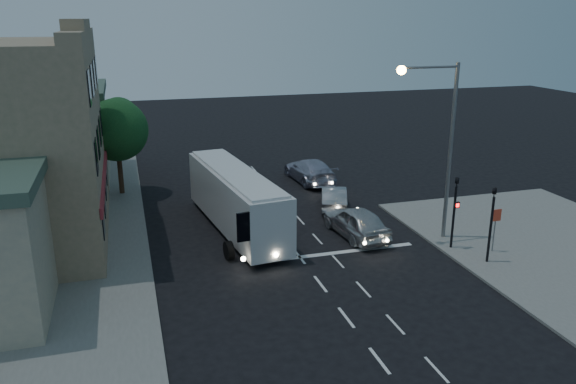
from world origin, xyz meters
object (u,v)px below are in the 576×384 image
object	(u,v)px
traffic_signal_side	(492,216)
regulatory_sign	(496,223)
car_suv	(356,222)
car_sedan_a	(334,197)
street_tree	(116,127)
car_sedan_b	(310,170)
streetlight	(441,132)
tour_bus	(236,198)
traffic_signal_main	(455,204)

from	to	relation	value
traffic_signal_side	regulatory_sign	size ratio (longest dim) A/B	1.86
car_suv	car_sedan_a	xyz separation A→B (m)	(0.49, 4.63, -0.12)
traffic_signal_side	street_tree	size ratio (longest dim) A/B	0.66
car_sedan_b	traffic_signal_side	xyz separation A→B (m)	(3.64, -15.67, 1.61)
car_sedan_b	streetlight	world-z (taller)	streetlight
car_sedan_a	streetlight	world-z (taller)	streetlight
traffic_signal_side	car_sedan_b	bearing A→B (deg)	103.06
tour_bus	car_sedan_b	bearing A→B (deg)	41.65
tour_bus	car_suv	distance (m)	6.62
car_sedan_b	car_suv	bearing A→B (deg)	80.71
regulatory_sign	street_tree	size ratio (longest dim) A/B	0.35
tour_bus	car_sedan_a	world-z (taller)	tour_bus
tour_bus	traffic_signal_side	bearing A→B (deg)	-43.75
tour_bus	streetlight	xyz separation A→B (m)	(9.56, -4.38, 3.91)
car_sedan_a	traffic_signal_side	distance (m)	10.61
streetlight	street_tree	size ratio (longest dim) A/B	1.45
traffic_signal_main	regulatory_sign	world-z (taller)	traffic_signal_main
traffic_signal_side	tour_bus	bearing A→B (deg)	143.50
car_sedan_a	street_tree	world-z (taller)	street_tree
tour_bus	car_sedan_a	bearing A→B (deg)	8.82
car_sedan_b	regulatory_sign	size ratio (longest dim) A/B	2.54
car_sedan_a	traffic_signal_side	size ratio (longest dim) A/B	1.03
traffic_signal_main	streetlight	bearing A→B (deg)	100.20
traffic_signal_side	regulatory_sign	xyz separation A→B (m)	(1.00, 0.96, -0.82)
street_tree	regulatory_sign	bearing A→B (deg)	-41.08
car_sedan_b	traffic_signal_main	distance (m)	14.10
car_suv	traffic_signal_main	size ratio (longest dim) A/B	1.17
car_suv	street_tree	world-z (taller)	street_tree
car_sedan_b	traffic_signal_side	world-z (taller)	traffic_signal_side
car_suv	streetlight	distance (m)	6.32
regulatory_sign	street_tree	world-z (taller)	street_tree
tour_bus	traffic_signal_main	xyz separation A→B (m)	(9.82, -5.80, 0.60)
car_suv	traffic_signal_side	world-z (taller)	traffic_signal_side
car_sedan_b	street_tree	bearing A→B (deg)	-6.60
traffic_signal_side	car_suv	bearing A→B (deg)	132.58
car_sedan_b	streetlight	size ratio (longest dim) A/B	0.62
streetlight	tour_bus	bearing A→B (deg)	155.38
car_suv	streetlight	size ratio (longest dim) A/B	0.53
streetlight	street_tree	distance (m)	20.19
car_sedan_a	traffic_signal_side	world-z (taller)	traffic_signal_side
car_sedan_a	traffic_signal_side	xyz separation A→B (m)	(4.10, -9.63, 1.72)
car_suv	street_tree	size ratio (longest dim) A/B	0.78
car_suv	car_sedan_b	bearing A→B (deg)	-100.78
car_sedan_a	traffic_signal_side	bearing A→B (deg)	132.39
traffic_signal_main	regulatory_sign	xyz separation A→B (m)	(1.70, -1.01, -0.82)
car_suv	car_sedan_b	distance (m)	10.72
tour_bus	car_sedan_b	xyz separation A→B (m)	(6.88, 7.89, -1.01)
traffic_signal_side	street_tree	bearing A→B (deg)	135.50
traffic_signal_main	street_tree	xyz separation A→B (m)	(-15.81, 14.25, 2.08)
tour_bus	regulatory_sign	size ratio (longest dim) A/B	5.08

